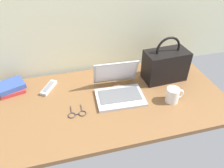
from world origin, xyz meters
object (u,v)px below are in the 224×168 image
object	(u,v)px
remote_control_near	(49,88)
book_stack	(11,87)
coffee_mug	(173,95)
eyeglasses	(77,114)
laptop	(118,88)
handbag	(165,65)

from	to	relation	value
remote_control_near	book_stack	world-z (taller)	book_stack
coffee_mug	eyeglasses	xyz separation A→B (m)	(-0.61, 0.03, -0.05)
eyeglasses	laptop	bearing A→B (deg)	23.19
coffee_mug	remote_control_near	world-z (taller)	coffee_mug
eyeglasses	coffee_mug	bearing A→B (deg)	-2.87
laptop	handbag	xyz separation A→B (m)	(0.37, 0.09, 0.07)
laptop	handbag	size ratio (longest dim) A/B	0.97
coffee_mug	eyeglasses	distance (m)	0.61
remote_control_near	eyeglasses	world-z (taller)	remote_control_near
coffee_mug	book_stack	bearing A→B (deg)	159.75
handbag	book_stack	size ratio (longest dim) A/B	1.59
remote_control_near	eyeglasses	xyz separation A→B (m)	(0.16, -0.30, -0.01)
book_stack	laptop	bearing A→B (deg)	-17.31
laptop	book_stack	world-z (taller)	laptop
remote_control_near	book_stack	distance (m)	0.25
book_stack	handbag	bearing A→B (deg)	-6.66
laptop	coffee_mug	size ratio (longest dim) A/B	2.63
eyeglasses	book_stack	size ratio (longest dim) A/B	0.53
laptop	remote_control_near	bearing A→B (deg)	159.34
coffee_mug	laptop	bearing A→B (deg)	153.66
book_stack	remote_control_near	bearing A→B (deg)	-10.81
laptop	eyeglasses	bearing A→B (deg)	-156.81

